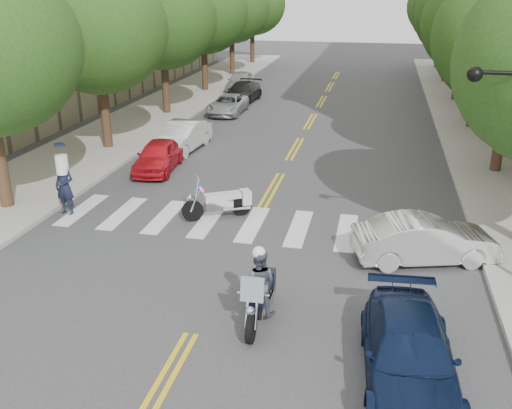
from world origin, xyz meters
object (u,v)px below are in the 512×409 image
(officer_standing, at_px, (65,186))
(motorcycle_police, at_px, (259,287))
(convertible, at_px, (425,240))
(sedan_blue, at_px, (409,354))
(motorcycle_parked, at_px, (223,202))

(officer_standing, bearing_deg, motorcycle_police, -22.00)
(convertible, bearing_deg, motorcycle_police, 118.17)
(convertible, xyz_separation_m, sedan_blue, (-0.63, -5.59, -0.03))
(convertible, relative_size, sedan_blue, 0.92)
(motorcycle_police, relative_size, motorcycle_parked, 1.08)
(motorcycle_police, xyz_separation_m, motorcycle_parked, (-2.51, 5.97, -0.31))
(motorcycle_police, distance_m, motorcycle_parked, 6.49)
(motorcycle_parked, relative_size, convertible, 0.54)
(motorcycle_police, bearing_deg, convertible, -135.89)
(officer_standing, distance_m, sedan_blue, 13.12)
(sedan_blue, bearing_deg, officer_standing, 145.18)
(motorcycle_parked, relative_size, officer_standing, 1.09)
(motorcycle_police, distance_m, sedan_blue, 3.74)
(motorcycle_parked, distance_m, sedan_blue, 9.59)
(motorcycle_parked, xyz_separation_m, officer_standing, (-5.38, -0.86, 0.47))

